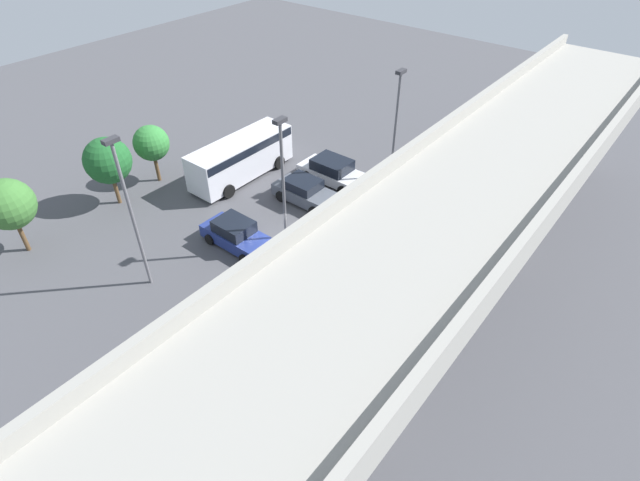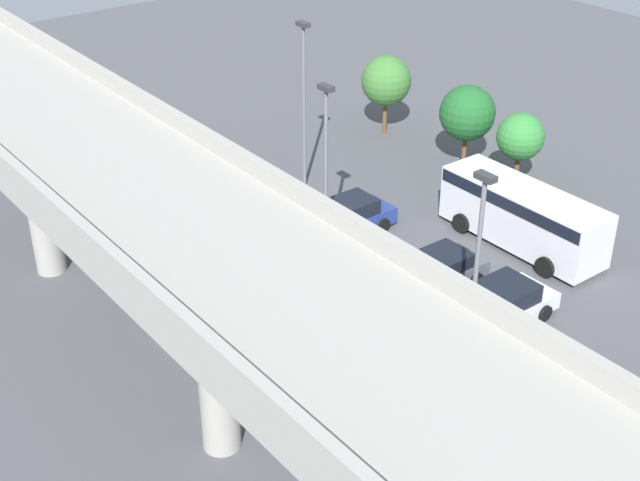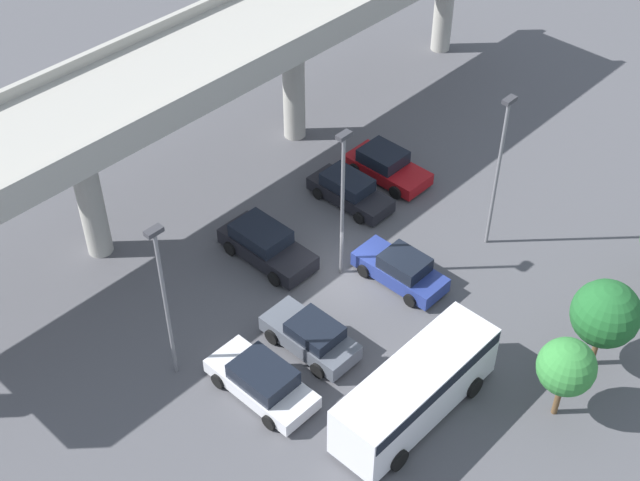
{
  "view_description": "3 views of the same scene",
  "coord_description": "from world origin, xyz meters",
  "px_view_note": "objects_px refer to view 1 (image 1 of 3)",
  "views": [
    {
      "loc": [
        15.74,
        15.1,
        17.59
      ],
      "look_at": [
        -0.37,
        2.15,
        1.26
      ],
      "focal_mm": 28.0,
      "sensor_mm": 36.0,
      "label": 1
    },
    {
      "loc": [
        -25.09,
        19.96,
        19.26
      ],
      "look_at": [
        0.65,
        0.12,
        0.8
      ],
      "focal_mm": 50.0,
      "sensor_mm": 36.0,
      "label": 2
    },
    {
      "loc": [
        -22.25,
        -19.67,
        28.57
      ],
      "look_at": [
        -0.99,
        0.45,
        2.54
      ],
      "focal_mm": 50.0,
      "sensor_mm": 36.0,
      "label": 3
    }
  ],
  "objects_px": {
    "parked_car_1": "(306,192)",
    "parked_car_4": "(278,308)",
    "shuttle_bus": "(241,155)",
    "parked_car_2": "(352,247)",
    "tree_front_right": "(8,205)",
    "parked_car_3": "(237,235)",
    "lamp_post_by_overpass": "(396,123)",
    "tree_front_left": "(151,143)",
    "parked_car_0": "(333,171)",
    "lamp_post_near_aisle": "(129,206)",
    "tree_front_centre": "(108,161)",
    "parked_car_5": "(233,346)",
    "lamp_post_mid_lot": "(283,179)"
  },
  "relations": [
    {
      "from": "parked_car_0",
      "to": "lamp_post_mid_lot",
      "type": "xyz_separation_m",
      "value": [
        7.4,
        2.46,
        3.86
      ]
    },
    {
      "from": "parked_car_0",
      "to": "lamp_post_near_aisle",
      "type": "height_order",
      "value": "lamp_post_near_aisle"
    },
    {
      "from": "parked_car_2",
      "to": "tree_front_left",
      "type": "xyz_separation_m",
      "value": [
        1.54,
        -14.84,
        1.95
      ]
    },
    {
      "from": "parked_car_3",
      "to": "lamp_post_near_aisle",
      "type": "xyz_separation_m",
      "value": [
        4.94,
        -1.3,
        4.04
      ]
    },
    {
      "from": "shuttle_bus",
      "to": "parked_car_2",
      "type": "bearing_deg",
      "value": 77.88
    },
    {
      "from": "lamp_post_near_aisle",
      "to": "tree_front_right",
      "type": "xyz_separation_m",
      "value": [
        2.64,
        -7.5,
        -1.72
      ]
    },
    {
      "from": "parked_car_1",
      "to": "shuttle_bus",
      "type": "xyz_separation_m",
      "value": [
        0.31,
        -5.32,
        0.88
      ]
    },
    {
      "from": "parked_car_2",
      "to": "shuttle_bus",
      "type": "height_order",
      "value": "shuttle_bus"
    },
    {
      "from": "lamp_post_by_overpass",
      "to": "parked_car_2",
      "type": "bearing_deg",
      "value": 17.27
    },
    {
      "from": "shuttle_bus",
      "to": "lamp_post_by_overpass",
      "type": "distance_m",
      "value": 10.34
    },
    {
      "from": "parked_car_4",
      "to": "tree_front_centre",
      "type": "xyz_separation_m",
      "value": [
        -1.01,
        -14.52,
        2.27
      ]
    },
    {
      "from": "parked_car_4",
      "to": "tree_front_left",
      "type": "distance_m",
      "value": 15.51
    },
    {
      "from": "tree_front_right",
      "to": "parked_car_1",
      "type": "bearing_deg",
      "value": 146.14
    },
    {
      "from": "lamp_post_mid_lot",
      "to": "tree_front_centre",
      "type": "distance_m",
      "value": 11.85
    },
    {
      "from": "tree_front_centre",
      "to": "tree_front_right",
      "type": "relative_size",
      "value": 1.0
    },
    {
      "from": "parked_car_5",
      "to": "tree_front_right",
      "type": "relative_size",
      "value": 1.03
    },
    {
      "from": "parked_car_1",
      "to": "tree_front_right",
      "type": "xyz_separation_m",
      "value": [
        13.32,
        -8.94,
        2.31
      ]
    },
    {
      "from": "parked_car_2",
      "to": "lamp_post_by_overpass",
      "type": "bearing_deg",
      "value": -72.73
    },
    {
      "from": "lamp_post_near_aisle",
      "to": "tree_front_left",
      "type": "bearing_deg",
      "value": -129.45
    },
    {
      "from": "parked_car_1",
      "to": "shuttle_bus",
      "type": "bearing_deg",
      "value": -176.62
    },
    {
      "from": "parked_car_5",
      "to": "parked_car_4",
      "type": "bearing_deg",
      "value": -89.96
    },
    {
      "from": "parked_car_1",
      "to": "parked_car_4",
      "type": "bearing_deg",
      "value": -57.24
    },
    {
      "from": "parked_car_2",
      "to": "parked_car_4",
      "type": "height_order",
      "value": "parked_car_2"
    },
    {
      "from": "parked_car_5",
      "to": "lamp_post_near_aisle",
      "type": "relative_size",
      "value": 0.56
    },
    {
      "from": "lamp_post_by_overpass",
      "to": "tree_front_left",
      "type": "height_order",
      "value": "lamp_post_by_overpass"
    },
    {
      "from": "lamp_post_near_aisle",
      "to": "lamp_post_mid_lot",
      "type": "relative_size",
      "value": 1.04
    },
    {
      "from": "lamp_post_near_aisle",
      "to": "tree_front_centre",
      "type": "distance_m",
      "value": 8.51
    },
    {
      "from": "parked_car_3",
      "to": "parked_car_5",
      "type": "relative_size",
      "value": 0.98
    },
    {
      "from": "parked_car_0",
      "to": "parked_car_2",
      "type": "relative_size",
      "value": 0.99
    },
    {
      "from": "tree_front_left",
      "to": "tree_front_right",
      "type": "bearing_deg",
      "value": 2.63
    },
    {
      "from": "lamp_post_mid_lot",
      "to": "lamp_post_by_overpass",
      "type": "height_order",
      "value": "lamp_post_mid_lot"
    },
    {
      "from": "tree_front_right",
      "to": "shuttle_bus",
      "type": "bearing_deg",
      "value": 164.46
    },
    {
      "from": "tree_front_centre",
      "to": "lamp_post_mid_lot",
      "type": "bearing_deg",
      "value": 105.31
    },
    {
      "from": "parked_car_5",
      "to": "tree_front_centre",
      "type": "relative_size",
      "value": 1.03
    },
    {
      "from": "parked_car_3",
      "to": "lamp_post_by_overpass",
      "type": "height_order",
      "value": "lamp_post_by_overpass"
    },
    {
      "from": "parked_car_1",
      "to": "parked_car_2",
      "type": "bearing_deg",
      "value": -25.66
    },
    {
      "from": "lamp_post_by_overpass",
      "to": "tree_front_centre",
      "type": "bearing_deg",
      "value": -45.27
    },
    {
      "from": "parked_car_1",
      "to": "parked_car_5",
      "type": "distance_m",
      "value": 12.53
    },
    {
      "from": "parked_car_1",
      "to": "shuttle_bus",
      "type": "height_order",
      "value": "shuttle_bus"
    },
    {
      "from": "shuttle_bus",
      "to": "tree_front_centre",
      "type": "bearing_deg",
      "value": -27.99
    },
    {
      "from": "shuttle_bus",
      "to": "tree_front_left",
      "type": "xyz_separation_m",
      "value": [
        3.85,
        -4.04,
        1.13
      ]
    },
    {
      "from": "tree_front_right",
      "to": "lamp_post_by_overpass",
      "type": "bearing_deg",
      "value": 146.14
    },
    {
      "from": "tree_front_left",
      "to": "tree_front_right",
      "type": "distance_m",
      "value": 9.17
    },
    {
      "from": "parked_car_0",
      "to": "parked_car_4",
      "type": "xyz_separation_m",
      "value": [
        11.51,
        5.66,
        -0.01
      ]
    },
    {
      "from": "parked_car_4",
      "to": "lamp_post_by_overpass",
      "type": "bearing_deg",
      "value": -80.38
    },
    {
      "from": "tree_front_centre",
      "to": "tree_front_left",
      "type": "bearing_deg",
      "value": -175.31
    },
    {
      "from": "parked_car_3",
      "to": "parked_car_4",
      "type": "distance_m",
      "value": 6.18
    },
    {
      "from": "lamp_post_by_overpass",
      "to": "parked_car_1",
      "type": "bearing_deg",
      "value": -33.83
    },
    {
      "from": "shuttle_bus",
      "to": "lamp_post_by_overpass",
      "type": "height_order",
      "value": "lamp_post_by_overpass"
    },
    {
      "from": "shuttle_bus",
      "to": "tree_front_centre",
      "type": "relative_size",
      "value": 1.74
    }
  ]
}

